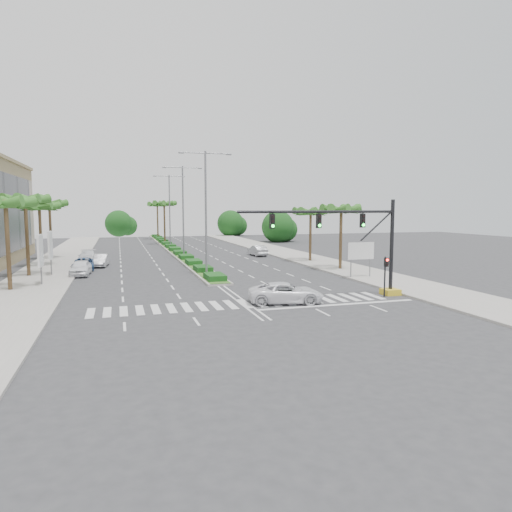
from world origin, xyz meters
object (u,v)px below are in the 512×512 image
Objects in this scene: car_parked_a at (81,268)px; car_crossing at (286,293)px; car_parked_b at (101,260)px; car_right at (257,251)px; car_parked_d at (88,257)px; car_parked_c at (84,264)px.

car_crossing is at bearing -47.35° from car_parked_a.
car_right is at bearing 23.74° from car_parked_b.
car_crossing is (14.58, -28.71, -0.04)m from car_parked_d.
car_parked_c is 26.71m from car_crossing.
car_right is (22.09, 2.52, -0.03)m from car_parked_d.
car_parked_a is 4.26m from car_parked_c.
car_crossing reaches higher than car_parked_c.
car_parked_a is at bearing -90.64° from car_parked_d.
car_parked_b is at bearing 38.85° from car_crossing.
car_parked_b is 21.42m from car_right.
car_parked_a reaches higher than car_parked_b.
car_parked_b reaches higher than car_parked_c.
car_parked_a reaches higher than car_crossing.
car_parked_a is 7.10m from car_parked_b.
car_parked_b is at bearing 80.49° from car_parked_a.
car_parked_b is 4.02m from car_parked_d.
car_parked_b is at bearing -67.11° from car_parked_d.
car_crossing is (14.61, -18.10, -0.04)m from car_parked_a.
car_crossing is 32.12m from car_right.
car_parked_d is 22.23m from car_right.
car_right is at bearing -2.11° from car_crossing.
car_crossing reaches higher than car_parked_b.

